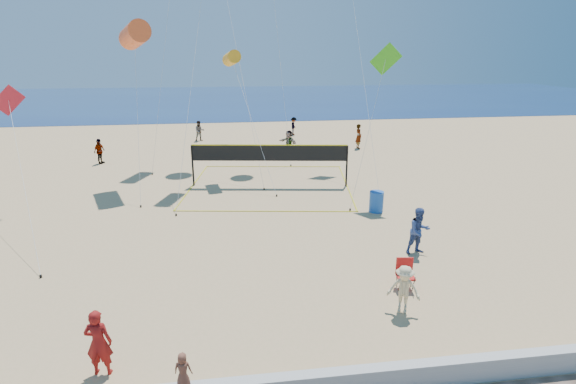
{
  "coord_description": "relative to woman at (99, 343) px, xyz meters",
  "views": [
    {
      "loc": [
        -0.51,
        -10.92,
        7.27
      ],
      "look_at": [
        1.31,
        2.0,
        3.16
      ],
      "focal_mm": 28.0,
      "sensor_mm": 36.0,
      "label": 1
    }
  ],
  "objects": [
    {
      "name": "ocean",
      "position": [
        3.62,
        63.57,
        -0.83
      ],
      "size": [
        140.0,
        50.0,
        0.03
      ],
      "primitive_type": "cube",
      "color": "navy",
      "rests_on": "ground"
    },
    {
      "name": "toddler",
      "position": [
        2.03,
        -1.39,
        0.14
      ],
      "size": [
        0.41,
        0.3,
        0.77
      ],
      "primitive_type": "imported",
      "rotation": [
        0.0,
        0.0,
        2.97
      ],
      "color": "brown",
      "rests_on": "seawall"
    },
    {
      "name": "kite_2",
      "position": [
        3.63,
        17.35,
        6.01
      ],
      "size": [
        2.57,
        5.51,
        7.35
      ],
      "rotation": [
        0.0,
        0.0,
        0.2
      ],
      "color": "gold",
      "rests_on": "ground"
    },
    {
      "name": "kite_0",
      "position": [
        -1.45,
        16.69,
        7.22
      ],
      "size": [
        2.14,
        6.21,
        8.83
      ],
      "rotation": [
        0.0,
        0.0,
        0.39
      ],
      "color": "#F05C29",
      "rests_on": "ground"
    },
    {
      "name": "woman",
      "position": [
        0.0,
        0.0,
        0.0
      ],
      "size": [
        0.64,
        0.45,
        1.68
      ],
      "primitive_type": "imported",
      "rotation": [
        0.0,
        0.0,
        3.06
      ],
      "color": "maroon",
      "rests_on": "ground"
    },
    {
      "name": "trash_barrel",
      "position": [
        10.01,
        9.87,
        -0.35
      ],
      "size": [
        0.73,
        0.73,
        0.98
      ],
      "primitive_type": "cylinder",
      "rotation": [
        0.0,
        0.0,
        0.12
      ],
      "color": "#1B53B0",
      "rests_on": "ground"
    },
    {
      "name": "far_person_4",
      "position": [
        9.25,
        30.6,
        -0.05
      ],
      "size": [
        0.87,
        1.15,
        1.57
      ],
      "primitive_type": "imported",
      "rotation": [
        0.0,
        0.0,
        1.25
      ],
      "color": "gray",
      "rests_on": "ground"
    },
    {
      "name": "kite_3",
      "position": [
        -6.44,
        12.54,
        3.91
      ],
      "size": [
        4.21,
        8.11,
        5.83
      ],
      "rotation": [
        0.0,
        0.0,
        0.36
      ],
      "color": "red",
      "rests_on": "ground"
    },
    {
      "name": "camp_chair",
      "position": [
        8.58,
        2.84,
        -0.28
      ],
      "size": [
        0.6,
        0.72,
        1.11
      ],
      "rotation": [
        0.0,
        0.0,
        -0.14
      ],
      "color": "red",
      "rests_on": "ground"
    },
    {
      "name": "kite_4",
      "position": [
        10.74,
        12.01,
        5.69
      ],
      "size": [
        2.73,
        2.37,
        7.66
      ],
      "rotation": [
        0.0,
        0.0,
        -0.34
      ],
      "color": "green",
      "rests_on": "ground"
    },
    {
      "name": "far_person_1",
      "position": [
        7.67,
        22.61,
        0.05
      ],
      "size": [
        1.43,
        1.62,
        1.78
      ],
      "primitive_type": "imported",
      "rotation": [
        0.0,
        0.0,
        -0.9
      ],
      "color": "gray",
      "rests_on": "ground"
    },
    {
      "name": "volleyball_net",
      "position": [
        5.47,
        14.84,
        0.77
      ],
      "size": [
        10.0,
        9.87,
        2.35
      ],
      "rotation": [
        0.0,
        0.0,
        -0.15
      ],
      "color": "black",
      "rests_on": "ground"
    },
    {
      "name": "far_person_2",
      "position": [
        13.32,
        23.97,
        0.1
      ],
      "size": [
        0.52,
        0.73,
        1.89
      ],
      "primitive_type": "imported",
      "rotation": [
        0.0,
        0.0,
        1.68
      ],
      "color": "gray",
      "rests_on": "ground"
    },
    {
      "name": "far_person_0",
      "position": [
        -5.31,
        21.62,
        0.0
      ],
      "size": [
        0.77,
        1.07,
        1.68
      ],
      "primitive_type": "imported",
      "rotation": [
        0.0,
        0.0,
        1.16
      ],
      "color": "gray",
      "rests_on": "ground"
    },
    {
      "name": "ground",
      "position": [
        3.62,
        1.57,
        -0.84
      ],
      "size": [
        120.0,
        120.0,
        0.0
      ],
      "primitive_type": "plane",
      "color": "tan",
      "rests_on": "ground"
    },
    {
      "name": "bystander_b",
      "position": [
        8.0,
        1.52,
        -0.11
      ],
      "size": [
        1.08,
        0.91,
        1.46
      ],
      "primitive_type": "imported",
      "rotation": [
        0.0,
        0.0,
        -0.47
      ],
      "color": "#D2BD8C",
      "rests_on": "ground"
    },
    {
      "name": "far_person_3",
      "position": [
        0.96,
        28.86,
        -0.0
      ],
      "size": [
        0.9,
        0.76,
        1.67
      ],
      "primitive_type": "imported",
      "rotation": [
        0.0,
        0.0,
        0.16
      ],
      "color": "gray",
      "rests_on": "ground"
    },
    {
      "name": "bystander_a",
      "position": [
        10.08,
        5.25,
        0.05
      ],
      "size": [
        0.95,
        0.79,
        1.78
      ],
      "primitive_type": "imported",
      "rotation": [
        0.0,
        0.0,
        0.14
      ],
      "color": "#344982",
      "rests_on": "ground"
    }
  ]
}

